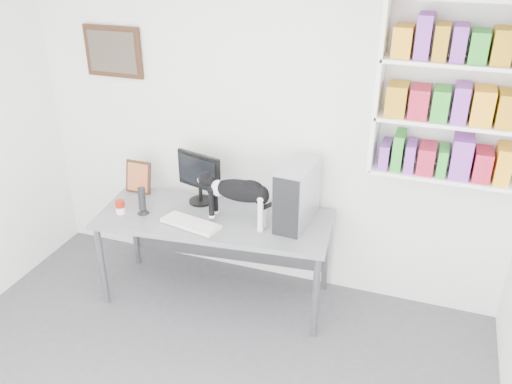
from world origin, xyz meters
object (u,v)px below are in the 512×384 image
cat (239,202)px  pc_tower (297,195)px  speaker (142,200)px  desk (216,257)px  bookshelf (455,93)px  keyboard (191,223)px  leaning_print (138,176)px  monitor (200,178)px  soup_can (120,207)px

cat → pc_tower: bearing=24.8°
speaker → desk: bearing=-6.1°
bookshelf → keyboard: size_ratio=2.66×
bookshelf → cat: size_ratio=1.92×
keyboard → pc_tower: pc_tower is taller
desk → pc_tower: 0.90m
pc_tower → bookshelf: bearing=15.6°
keyboard → leaning_print: 0.78m
bookshelf → cat: bearing=-165.1°
pc_tower → leaning_print: (-1.42, 0.07, -0.10)m
speaker → monitor: bearing=23.5°
soup_can → cat: size_ratio=0.17×
soup_can → keyboard: bearing=0.9°
bookshelf → desk: 2.22m
cat → keyboard: bearing=-158.3°
keyboard → soup_can: soup_can is taller
desk → leaning_print: size_ratio=6.40×
cat → leaning_print: bearing=167.0°
desk → speaker: 0.76m
speaker → soup_can: size_ratio=2.13×
pc_tower → speaker: bearing=-162.7°
soup_can → pc_tower: bearing=13.4°
bookshelf → speaker: (-2.20, -0.46, -0.96)m
bookshelf → pc_tower: bearing=-169.1°
bookshelf → pc_tower: 1.33m
keyboard → leaning_print: bearing=162.0°
desk → cat: (0.23, -0.05, 0.58)m
monitor → pc_tower: size_ratio=0.92×
bookshelf → keyboard: bookshelf is taller
speaker → soup_can: 0.19m
leaning_print → soup_can: (0.05, -0.39, -0.09)m
bookshelf → leaning_print: (-2.43, -0.13, -0.94)m
desk → keyboard: size_ratio=3.96×
pc_tower → leaning_print: 1.43m
monitor → soup_can: 0.68m
desk → pc_tower: (0.63, 0.14, 0.63)m
pc_tower → desk: bearing=-163.2°
soup_can → cat: 0.99m
bookshelf → monitor: bearing=-175.9°
leaning_print → cat: bearing=-12.7°
bookshelf → monitor: (-1.85, -0.13, -0.86)m
soup_can → cat: cat is taller
monitor → pc_tower: 0.84m
pc_tower → soup_can: bearing=-161.9°
bookshelf → speaker: bearing=-168.2°
pc_tower → speaker: (-1.20, -0.27, -0.12)m
speaker → cat: (0.79, 0.09, 0.08)m
leaning_print → soup_can: 0.40m
bookshelf → pc_tower: size_ratio=2.57×
bookshelf → soup_can: bookshelf is taller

